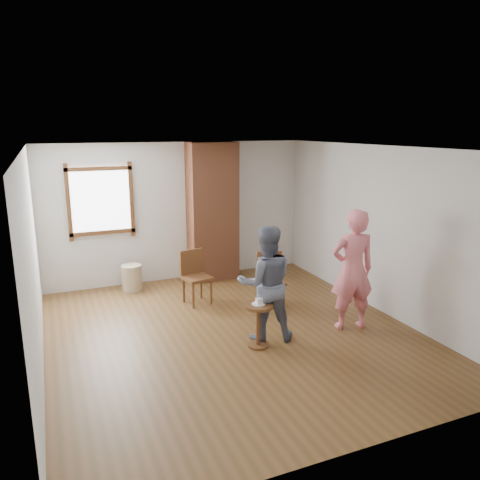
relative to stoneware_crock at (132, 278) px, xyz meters
name	(u,v)px	position (x,y,z in m)	size (l,w,h in m)	color
ground	(232,333)	(0.99, -2.40, -0.23)	(5.50, 5.50, 0.00)	brown
room_shell	(213,202)	(0.93, -1.79, 1.58)	(5.04, 5.52, 2.62)	silver
brick_chimney	(212,212)	(1.59, 0.10, 1.07)	(0.90, 0.50, 2.60)	#A95E3C
stoneware_crock	(132,278)	(0.00, 0.00, 0.00)	(0.36, 0.36, 0.46)	tan
dark_pot	(135,287)	(0.03, -0.09, -0.16)	(0.15, 0.15, 0.15)	black
dining_chair_left	(195,274)	(0.87, -1.01, 0.27)	(0.49, 0.49, 0.89)	brown
dining_chair_right	(270,277)	(1.96, -1.65, 0.27)	(0.51, 0.51, 0.89)	brown
side_table	(258,318)	(1.16, -2.91, 0.17)	(0.40, 0.40, 0.60)	brown
cake_plate	(258,304)	(1.16, -2.91, 0.37)	(0.18, 0.18, 0.01)	white
cake_slice	(259,301)	(1.17, -2.91, 0.41)	(0.08, 0.07, 0.06)	white
man	(266,283)	(1.35, -2.72, 0.57)	(0.78, 0.61, 1.61)	#131C35
person_pink	(352,270)	(2.65, -2.87, 0.65)	(0.64, 0.42, 1.76)	pink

